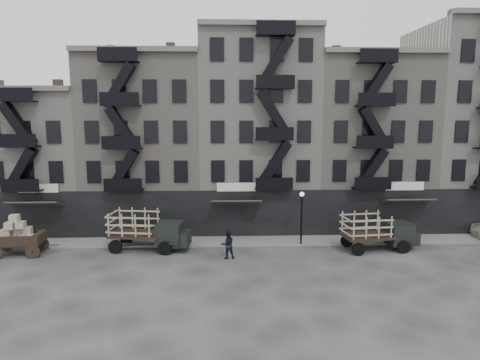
{
  "coord_description": "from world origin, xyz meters",
  "views": [
    {
      "loc": [
        -2.93,
        -29.59,
        10.26
      ],
      "look_at": [
        -1.73,
        4.0,
        5.02
      ],
      "focal_mm": 32.0,
      "sensor_mm": 36.0,
      "label": 1
    }
  ],
  "objects_px": {
    "stake_truck_west": "(147,228)",
    "stake_truck_east": "(378,229)",
    "wagon": "(17,232)",
    "pedestrian_mid": "(228,245)"
  },
  "relations": [
    {
      "from": "stake_truck_east",
      "to": "stake_truck_west",
      "type": "bearing_deg",
      "value": 170.88
    },
    {
      "from": "stake_truck_west",
      "to": "stake_truck_east",
      "type": "distance_m",
      "value": 17.46
    },
    {
      "from": "stake_truck_east",
      "to": "pedestrian_mid",
      "type": "relative_size",
      "value": 2.89
    },
    {
      "from": "wagon",
      "to": "stake_truck_west",
      "type": "distance_m",
      "value": 9.3
    },
    {
      "from": "stake_truck_east",
      "to": "pedestrian_mid",
      "type": "bearing_deg",
      "value": -179.29
    },
    {
      "from": "stake_truck_west",
      "to": "pedestrian_mid",
      "type": "distance_m",
      "value": 6.5
    },
    {
      "from": "stake_truck_west",
      "to": "stake_truck_east",
      "type": "xyz_separation_m",
      "value": [
        17.45,
        -0.69,
        -0.09
      ]
    },
    {
      "from": "wagon",
      "to": "stake_truck_west",
      "type": "bearing_deg",
      "value": 2.58
    },
    {
      "from": "stake_truck_west",
      "to": "pedestrian_mid",
      "type": "height_order",
      "value": "stake_truck_west"
    },
    {
      "from": "wagon",
      "to": "stake_truck_west",
      "type": "height_order",
      "value": "wagon"
    }
  ]
}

